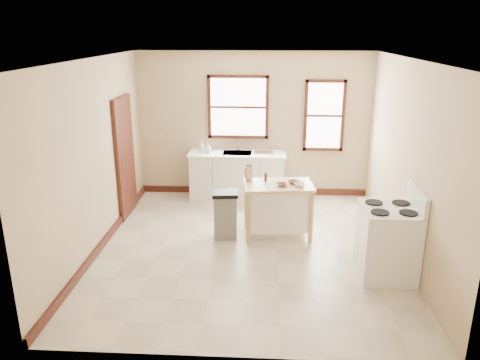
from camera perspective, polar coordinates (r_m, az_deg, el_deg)
name	(u,v)px	position (r m, az deg, el deg)	size (l,w,h in m)	color
floor	(248,248)	(7.21, 0.99, -8.27)	(5.00, 5.00, 0.00)	#B9AB92
ceiling	(249,59)	(6.48, 1.12, 14.53)	(5.00, 5.00, 0.00)	white
wall_back	(254,125)	(9.14, 1.67, 6.70)	(4.50, 0.04, 2.80)	tan
wall_left	(95,157)	(7.16, -17.28, 2.67)	(0.04, 5.00, 2.80)	tan
wall_right	(408,162)	(7.00, 19.79, 2.08)	(0.04, 5.00, 2.80)	tan
window_main	(238,107)	(9.07, -0.23, 8.87)	(1.17, 0.06, 1.22)	#36150E
window_side	(324,116)	(9.15, 10.23, 7.71)	(0.77, 0.06, 1.37)	#36150E
door_left	(125,157)	(8.42, -13.83, 2.74)	(0.06, 0.90, 2.10)	#36150E
baseboard_back	(253,191)	(9.47, 1.59, -1.31)	(4.50, 0.04, 0.12)	#36150E
baseboard_left	(105,241)	(7.59, -16.13, -7.12)	(0.04, 5.00, 0.12)	#36150E
sink_counter	(237,176)	(9.10, -0.33, 0.54)	(1.86, 0.62, 0.92)	silver
faucet	(238,145)	(9.12, -0.26, 4.30)	(0.03, 0.03, 0.22)	silver
soap_bottle_a	(202,147)	(8.99, -4.71, 4.08)	(0.09, 0.09, 0.23)	#B2B2B2
soap_bottle_b	(208,148)	(8.96, -3.94, 3.93)	(0.09, 0.09, 0.20)	#B2B2B2
dish_rack	(264,150)	(8.96, 2.89, 3.62)	(0.39, 0.29, 0.10)	silver
kitchen_island	(278,210)	(7.49, 4.62, -3.65)	(1.07, 0.68, 0.87)	#E0CC83
knife_block	(249,174)	(7.47, 1.07, 0.72)	(0.10, 0.10, 0.20)	tan
pepper_grinder	(266,177)	(7.42, 3.14, 0.37)	(0.04, 0.04, 0.15)	#401B11
bowl_a	(282,185)	(7.23, 5.12, -0.58)	(0.17, 0.17, 0.04)	brown
bowl_b	(294,182)	(7.37, 6.57, -0.27)	(0.18, 0.18, 0.04)	brown
bowl_c	(300,185)	(7.24, 7.28, -0.59)	(0.17, 0.17, 0.05)	white
trash_bin	(225,215)	(7.41, -1.82, -4.26)	(0.40, 0.33, 0.77)	slate
gas_stove	(388,232)	(6.54, 17.60, -6.12)	(0.77, 0.78, 1.23)	white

